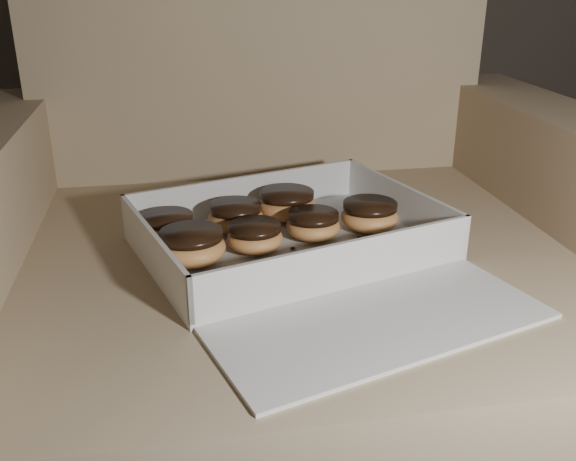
{
  "coord_description": "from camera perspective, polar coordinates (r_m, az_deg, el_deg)",
  "views": [
    {
      "loc": [
        -0.47,
        0.19,
        0.84
      ],
      "look_at": [
        -0.33,
        0.98,
        0.5
      ],
      "focal_mm": 40.0,
      "sensor_mm": 36.0,
      "label": 1
    }
  ],
  "objects": [
    {
      "name": "armchair",
      "position": [
        1.03,
        -0.06,
        -6.62
      ],
      "size": [
        1.0,
        0.85,
        1.05
      ],
      "color": "#978060",
      "rests_on": "floor"
    },
    {
      "name": "bakery_box",
      "position": [
        0.85,
        1.44,
        -1.82
      ],
      "size": [
        0.49,
        0.54,
        0.07
      ],
      "rotation": [
        0.0,
        0.0,
        0.3
      ],
      "color": "silver",
      "rests_on": "armchair"
    },
    {
      "name": "donut_a",
      "position": [
        0.9,
        -10.64,
        0.33
      ],
      "size": [
        0.08,
        0.08,
        0.04
      ],
      "color": "#E1904E",
      "rests_on": "bakery_box"
    },
    {
      "name": "donut_b",
      "position": [
        0.93,
        7.27,
        1.37
      ],
      "size": [
        0.08,
        0.08,
        0.04
      ],
      "color": "#E1904E",
      "rests_on": "bakery_box"
    },
    {
      "name": "donut_c",
      "position": [
        0.89,
        2.26,
        0.54
      ],
      "size": [
        0.08,
        0.08,
        0.04
      ],
      "color": "#E1904E",
      "rests_on": "bakery_box"
    },
    {
      "name": "donut_d",
      "position": [
        0.96,
        -0.09,
        2.38
      ],
      "size": [
        0.09,
        0.09,
        0.04
      ],
      "color": "#E1904E",
      "rests_on": "bakery_box"
    },
    {
      "name": "donut_e",
      "position": [
        0.86,
        -2.97,
        -0.52
      ],
      "size": [
        0.08,
        0.08,
        0.04
      ],
      "color": "#E1904E",
      "rests_on": "bakery_box"
    },
    {
      "name": "donut_f",
      "position": [
        0.92,
        -4.67,
        1.28
      ],
      "size": [
        0.08,
        0.08,
        0.04
      ],
      "color": "#E1904E",
      "rests_on": "bakery_box"
    },
    {
      "name": "donut_g",
      "position": [
        0.83,
        -8.56,
        -1.36
      ],
      "size": [
        0.09,
        0.09,
        0.04
      ],
      "color": "#E1904E",
      "rests_on": "bakery_box"
    },
    {
      "name": "crumb_a",
      "position": [
        0.85,
        3.56,
        -2.13
      ],
      "size": [
        0.01,
        0.01,
        0.0
      ],
      "primitive_type": "ellipsoid",
      "color": "black",
      "rests_on": "bakery_box"
    },
    {
      "name": "crumb_b",
      "position": [
        0.75,
        -6.44,
        -5.62
      ],
      "size": [
        0.01,
        0.01,
        0.0
      ],
      "primitive_type": "ellipsoid",
      "color": "black",
      "rests_on": "bakery_box"
    },
    {
      "name": "crumb_c",
      "position": [
        0.9,
        6.36,
        -0.64
      ],
      "size": [
        0.01,
        0.01,
        0.0
      ],
      "primitive_type": "ellipsoid",
      "color": "black",
      "rests_on": "bakery_box"
    },
    {
      "name": "crumb_d",
      "position": [
        0.87,
        4.77,
        -1.53
      ],
      "size": [
        0.01,
        0.01,
        0.0
      ],
      "primitive_type": "ellipsoid",
      "color": "black",
      "rests_on": "bakery_box"
    },
    {
      "name": "crumb_e",
      "position": [
        0.86,
        0.43,
        -1.58
      ],
      "size": [
        0.01,
        0.01,
        0.0
      ],
      "primitive_type": "ellipsoid",
      "color": "black",
      "rests_on": "bakery_box"
    }
  ]
}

